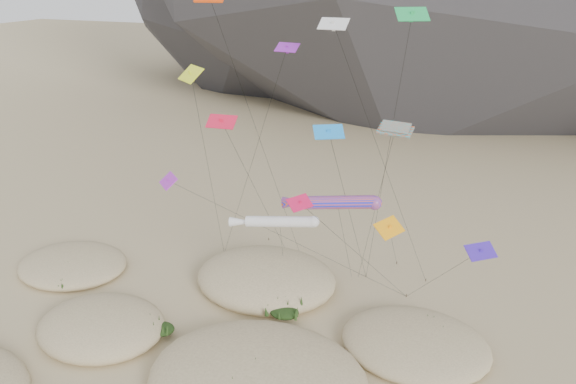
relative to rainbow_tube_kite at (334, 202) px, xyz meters
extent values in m
ellipsoid|color=#CCB789|center=(-18.36, -7.23, -11.58)|extent=(11.32, 9.63, 3.00)
ellipsoid|color=#CCB789|center=(-2.94, -8.70, -11.47)|extent=(17.02, 14.47, 3.46)
ellipsoid|color=#CCB789|center=(-8.12, 5.03, -11.40)|extent=(14.03, 11.93, 3.80)
ellipsoid|color=#CCB789|center=(7.30, 0.33, -11.72)|extent=(12.33, 10.48, 2.35)
ellipsoid|color=#CCB789|center=(-28.39, 0.83, -11.75)|extent=(11.61, 9.87, 2.25)
ellipsoid|color=black|center=(-18.18, -6.23, -11.45)|extent=(3.04, 2.60, 0.91)
ellipsoid|color=black|center=(-13.32, -5.71, -11.55)|extent=(2.36, 2.02, 0.71)
ellipsoid|color=black|center=(-0.51, -6.57, -11.25)|extent=(2.77, 2.37, 0.83)
ellipsoid|color=black|center=(-8.54, 2.73, -11.25)|extent=(2.75, 2.35, 0.83)
ellipsoid|color=black|center=(-4.29, 0.17, -11.35)|extent=(2.66, 2.27, 0.80)
ellipsoid|color=black|center=(8.25, 2.62, -11.55)|extent=(2.01, 1.72, 0.60)
ellipsoid|color=black|center=(5.21, -0.71, -11.65)|extent=(2.13, 1.82, 0.64)
ellipsoid|color=black|center=(-28.75, -0.85, -11.75)|extent=(2.12, 1.82, 0.64)
ellipsoid|color=black|center=(-26.29, -2.75, -11.85)|extent=(1.85, 1.59, 0.56)
cylinder|color=#3F2D1E|center=(-8.84, 12.48, -12.10)|extent=(0.08, 0.08, 0.30)
cylinder|color=#3F2D1E|center=(-2.58, 8.90, -12.10)|extent=(0.08, 0.08, 0.30)
cylinder|color=#3F2D1E|center=(0.77, 10.23, -12.10)|extent=(0.08, 0.08, 0.30)
cylinder|color=#3F2D1E|center=(3.19, 14.08, -12.10)|extent=(0.08, 0.08, 0.30)
cylinder|color=#3F2D1E|center=(5.27, 8.01, -12.10)|extent=(0.08, 0.08, 0.30)
cylinder|color=#3F2D1E|center=(-11.78, 14.36, -12.10)|extent=(0.08, 0.08, 0.30)
cylinder|color=#3F2D1E|center=(6.60, 11.61, -12.10)|extent=(0.08, 0.08, 0.30)
cylinder|color=#3F2D1E|center=(-15.10, 9.56, -12.10)|extent=(0.08, 0.08, 0.30)
cylinder|color=#FF5B1A|center=(0.27, 0.04, 0.03)|extent=(6.04, 1.95, 1.68)
sphere|color=#FF5B1A|center=(3.17, 0.47, 0.27)|extent=(1.13, 1.13, 1.13)
cone|color=#FF5B1A|center=(-2.92, -0.44, -0.26)|extent=(2.55, 1.32, 1.21)
cylinder|color=black|center=(-0.19, 4.94, -6.11)|extent=(0.95, 9.83, 12.30)
cylinder|color=silver|center=(-3.95, -1.63, -1.61)|extent=(5.60, 1.91, 1.26)
sphere|color=silver|center=(-1.26, -1.11, -1.39)|extent=(0.92, 0.92, 0.92)
cone|color=silver|center=(-6.91, -2.21, -1.89)|extent=(2.35, 1.20, 0.94)
cylinder|color=black|center=(-5.97, 3.94, -6.93)|extent=(4.07, 11.16, 10.66)
cylinder|color=black|center=(-8.98, 6.83, 1.38)|extent=(4.24, 10.20, 27.28)
cube|color=#DD4417|center=(4.46, -0.30, 6.41)|extent=(2.66, 1.45, 0.69)
cube|color=#DD4417|center=(4.46, -0.30, 6.64)|extent=(2.25, 1.16, 0.68)
cylinder|color=black|center=(2.23, 4.85, -2.92)|extent=(4.49, 10.33, 18.68)
cube|color=green|center=(4.79, 1.20, 14.26)|extent=(2.55, 2.09, 0.87)
cube|color=green|center=(4.79, 1.20, 14.11)|extent=(0.36, 0.36, 0.77)
cylinder|color=black|center=(2.78, 5.71, 1.03)|extent=(4.05, 9.06, 26.47)
cube|color=#EBFF1A|center=(-12.15, -0.07, 9.32)|extent=(2.88, 2.62, 1.11)
cube|color=#EBFF1A|center=(-12.15, -0.07, 9.17)|extent=(0.48, 0.49, 0.88)
cylinder|color=black|center=(-13.62, 4.74, -1.44)|extent=(2.98, 9.65, 21.53)
cube|color=purple|center=(-4.59, 1.72, 11.53)|extent=(1.87, 1.13, 0.61)
cube|color=purple|center=(-4.59, 1.72, 11.38)|extent=(0.23, 0.17, 0.62)
cylinder|color=black|center=(-9.84, 5.64, -0.34)|extent=(10.54, 7.87, 23.74)
cube|color=#D01346|center=(-1.61, -3.45, 1.09)|extent=(1.80, 2.15, 0.78)
cube|color=#D01346|center=(-1.61, -3.45, 0.94)|extent=(0.33, 0.33, 0.65)
cylinder|color=black|center=(1.83, 2.28, -5.56)|extent=(6.90, 11.48, 13.31)
cube|color=purple|center=(-13.48, -2.49, 0.88)|extent=(2.33, 2.25, 0.88)
cube|color=purple|center=(-13.48, -2.49, 0.73)|extent=(0.38, 0.38, 0.73)
cylinder|color=black|center=(-4.11, 2.76, -5.66)|extent=(18.77, 10.52, 13.10)
cube|color=silver|center=(-0.35, -0.33, 13.59)|extent=(2.09, 1.15, 0.74)
cube|color=silver|center=(-0.35, -0.33, 13.44)|extent=(0.25, 0.21, 0.71)
cylinder|color=black|center=(3.13, 5.64, 0.69)|extent=(6.97, 11.98, 25.80)
cube|color=red|center=(-7.79, -3.45, 6.67)|extent=(2.28, 1.36, 0.78)
cube|color=red|center=(-7.79, -3.45, 6.52)|extent=(0.28, 0.24, 0.75)
cylinder|color=black|center=(-8.31, 4.52, -2.77)|extent=(1.07, 15.95, 18.89)
cube|color=#1A82DF|center=(0.93, -4.97, 7.18)|extent=(2.26, 1.87, 0.74)
cube|color=#1A82DF|center=(0.93, -4.97, 7.03)|extent=(0.31, 0.30, 0.69)
cylinder|color=black|center=(0.85, 2.63, -2.51)|extent=(0.18, 15.22, 19.39)
cube|color=#FF9C0D|center=(5.02, -2.90, -0.05)|extent=(2.08, 2.62, 0.91)
cube|color=#FF9C0D|center=(5.02, -2.90, -0.20)|extent=(0.37, 0.37, 0.79)
cylinder|color=black|center=(4.10, 5.59, -6.13)|extent=(1.86, 16.99, 12.17)
cube|color=#3A1CA8|center=(11.34, -3.21, -0.58)|extent=(2.31, 2.18, 0.75)
cube|color=#3A1CA8|center=(11.34, -3.21, -0.73)|extent=(0.33, 0.32, 0.72)
cylinder|color=black|center=(8.31, 2.40, -6.39)|extent=(6.10, 11.24, 11.64)
camera|label=1|loc=(11.24, -39.28, 17.30)|focal=35.00mm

